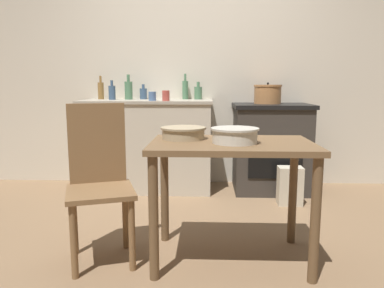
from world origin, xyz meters
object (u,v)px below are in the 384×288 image
Objects in this scene: stock_pot at (268,94)px; cup_mid_right at (166,96)px; stove at (271,147)px; chair at (99,178)px; mixing_bowl_small at (235,135)px; bottle_far_left at (101,90)px; bottle_center_right at (143,93)px; bottle_left at (129,90)px; mixing_bowl_large at (183,132)px; cup_right at (152,96)px; bottle_center_left at (198,93)px; bottle_mid_left at (185,89)px; bottle_center at (112,92)px; work_table at (231,162)px; flour_sack at (290,186)px.

cup_mid_right is at bearing -165.23° from stock_pot.
chair reaches higher than stove.
mixing_bowl_small is 2.82× the size of cup_mid_right.
bottle_far_left is (-1.32, 1.83, 0.23)m from mixing_bowl_small.
bottle_center_right reaches higher than chair.
bottle_left reaches higher than mixing_bowl_small.
cup_mid_right reaches higher than stove.
chair reaches higher than mixing_bowl_large.
stock_pot is 1.00× the size of mixing_bowl_small.
bottle_center_left is at bearing 40.28° from cup_right.
bottle_far_left reaches higher than cup_right.
mixing_bowl_large is (-0.81, -1.49, 0.34)m from stove.
bottle_center is (-0.76, -0.17, -0.03)m from bottle_mid_left.
bottle_left is at bearing -8.68° from bottle_far_left.
stove is 5.61× the size of bottle_center_right.
bottle_left reaches higher than mixing_bowl_large.
cup_right is (-0.69, 1.44, 0.36)m from work_table.
bottle_far_left reaches higher than cup_mid_right.
bottle_center_right is at bearing -178.65° from bottle_mid_left.
flour_sack is 1.57m from cup_right.
bottle_mid_left reaches higher than cup_right.
bottle_mid_left reaches higher than mixing_bowl_large.
bottle_far_left is at bearing 174.27° from stove.
bottle_mid_left is at bearing 172.17° from bottle_center_left.
chair is at bearing -75.05° from bottle_far_left.
flour_sack is 1.50m from mixing_bowl_large.
bottle_far_left is 2.47× the size of cup_mid_right.
work_table is 2.05m from bottle_left.
bottle_far_left is at bearing 120.94° from mixing_bowl_large.
bottle_center is 0.51m from cup_right.
bottle_far_left is (-0.48, 1.79, 0.52)m from chair.
stove reaches higher than work_table.
bottle_left is (-1.50, 0.13, 0.59)m from stove.
bottle_far_left is at bearing 150.18° from cup_right.
mixing_bowl_large is 1.39m from cup_right.
bottle_far_left reaches higher than flour_sack.
chair is at bearing -84.60° from bottle_left.
work_table is 9.72× the size of cup_mid_right.
mixing_bowl_large is at bearing -59.06° from bottle_far_left.
mixing_bowl_small is at bearing -65.17° from bottle_center_right.
bottle_far_left is (-1.82, 0.18, 0.59)m from stove.
flour_sack is 2.03m from bottle_center.
bottle_mid_left is at bearing 2.81° from bottle_far_left.
bottle_center_right is 1.59× the size of cup_mid_right.
cup_mid_right is at bearing -55.54° from bottle_center_right.
bottle_far_left is at bearing 160.81° from flour_sack.
bottle_center_left reaches higher than stock_pot.
bottle_far_left is 0.91m from bottle_mid_left.
chair is at bearing -167.43° from mixing_bowl_large.
mixing_bowl_large is 1.78m from bottle_center.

